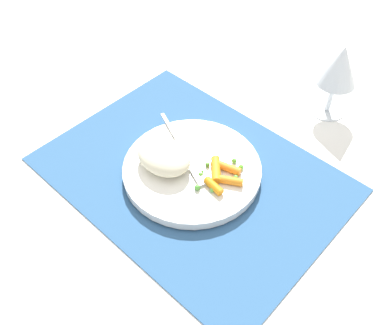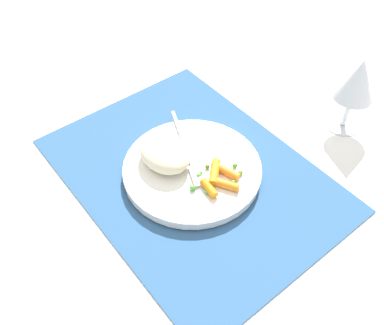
# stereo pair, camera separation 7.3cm
# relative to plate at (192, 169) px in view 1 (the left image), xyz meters

# --- Properties ---
(ground_plane) EXTENTS (2.40, 2.40, 0.00)m
(ground_plane) POSITION_rel_plate_xyz_m (0.00, 0.00, -0.01)
(ground_plane) COLOR white
(placemat) EXTENTS (0.50, 0.37, 0.01)m
(placemat) POSITION_rel_plate_xyz_m (0.00, 0.00, -0.01)
(placemat) COLOR #2D5684
(placemat) RESTS_ON ground_plane
(plate) EXTENTS (0.24, 0.24, 0.02)m
(plate) POSITION_rel_plate_xyz_m (0.00, 0.00, 0.00)
(plate) COLOR white
(plate) RESTS_ON placemat
(rice_mound) EXTENTS (0.10, 0.08, 0.04)m
(rice_mound) POSITION_rel_plate_xyz_m (-0.04, -0.03, 0.03)
(rice_mound) COLOR beige
(rice_mound) RESTS_ON plate
(carrot_portion) EXTENTS (0.08, 0.07, 0.02)m
(carrot_portion) POSITION_rel_plate_xyz_m (0.05, 0.02, 0.02)
(carrot_portion) COLOR orange
(carrot_portion) RESTS_ON plate
(pea_scatter) EXTENTS (0.06, 0.10, 0.01)m
(pea_scatter) POSITION_rel_plate_xyz_m (0.05, 0.01, 0.01)
(pea_scatter) COLOR green
(pea_scatter) RESTS_ON plate
(fork) EXTENTS (0.18, 0.09, 0.01)m
(fork) POSITION_rel_plate_xyz_m (-0.02, 0.01, 0.01)
(fork) COLOR beige
(fork) RESTS_ON plate
(wine_glass) EXTENTS (0.08, 0.08, 0.15)m
(wine_glass) POSITION_rel_plate_xyz_m (0.08, 0.31, 0.09)
(wine_glass) COLOR silver
(wine_glass) RESTS_ON ground_plane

